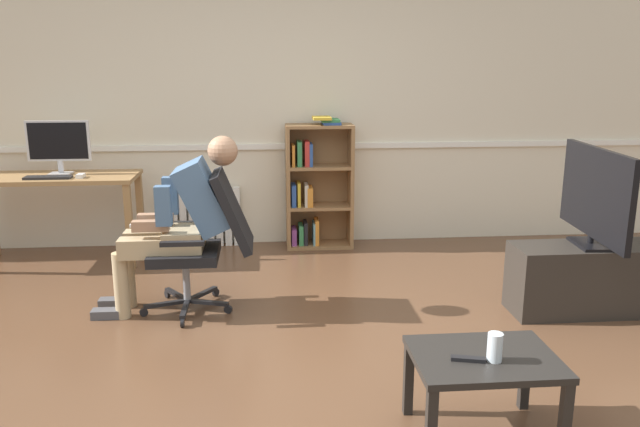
% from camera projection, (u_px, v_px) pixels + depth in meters
% --- Properties ---
extents(ground_plane, '(18.00, 18.00, 0.00)m').
position_uv_depth(ground_plane, '(307.00, 371.00, 3.53)').
color(ground_plane, brown).
extents(back_wall, '(12.00, 0.13, 2.70)m').
position_uv_depth(back_wall, '(287.00, 99.00, 5.77)').
color(back_wall, beige).
rests_on(back_wall, ground_plane).
extents(computer_desk, '(1.37, 0.56, 0.76)m').
position_uv_depth(computer_desk, '(55.00, 189.00, 5.28)').
color(computer_desk, '#9E7547').
rests_on(computer_desk, ground_plane).
extents(imac_monitor, '(0.52, 0.14, 0.45)m').
position_uv_depth(imac_monitor, '(58.00, 143.00, 5.27)').
color(imac_monitor, silver).
rests_on(imac_monitor, computer_desk).
extents(keyboard, '(0.37, 0.12, 0.02)m').
position_uv_depth(keyboard, '(48.00, 177.00, 5.12)').
color(keyboard, black).
rests_on(keyboard, computer_desk).
extents(computer_mouse, '(0.06, 0.10, 0.03)m').
position_uv_depth(computer_mouse, '(81.00, 176.00, 5.16)').
color(computer_mouse, white).
rests_on(computer_mouse, computer_desk).
extents(bookshelf, '(0.61, 0.29, 1.21)m').
position_uv_depth(bookshelf, '(315.00, 187.00, 5.77)').
color(bookshelf, olive).
rests_on(bookshelf, ground_plane).
extents(radiator, '(0.72, 0.08, 0.55)m').
position_uv_depth(radiator, '(201.00, 217.00, 5.85)').
color(radiator, white).
rests_on(radiator, ground_plane).
extents(office_chair, '(0.78, 0.61, 0.98)m').
position_uv_depth(office_chair, '(207.00, 237.00, 4.28)').
color(office_chair, black).
rests_on(office_chair, ground_plane).
extents(person_seated, '(1.01, 0.40, 1.21)m').
position_uv_depth(person_seated, '(180.00, 220.00, 4.24)').
color(person_seated, tan).
rests_on(person_seated, ground_plane).
extents(tv_stand, '(1.03, 0.37, 0.48)m').
position_uv_depth(tv_stand, '(586.00, 279.00, 4.30)').
color(tv_stand, '#2D2823').
rests_on(tv_stand, ground_plane).
extents(tv_screen, '(0.22, 1.00, 0.66)m').
position_uv_depth(tv_screen, '(596.00, 195.00, 4.16)').
color(tv_screen, black).
rests_on(tv_screen, tv_stand).
extents(coffee_table, '(0.65, 0.49, 0.40)m').
position_uv_depth(coffee_table, '(484.00, 368.00, 2.84)').
color(coffee_table, black).
rests_on(coffee_table, ground_plane).
extents(drinking_glass, '(0.07, 0.07, 0.13)m').
position_uv_depth(drinking_glass, '(495.00, 347.00, 2.76)').
color(drinking_glass, silver).
rests_on(drinking_glass, coffee_table).
extents(spare_remote, '(0.15, 0.07, 0.02)m').
position_uv_depth(spare_remote, '(468.00, 359.00, 2.77)').
color(spare_remote, black).
rests_on(spare_remote, coffee_table).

